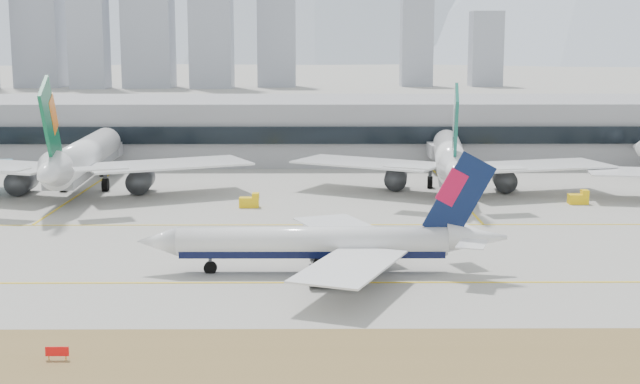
{
  "coord_description": "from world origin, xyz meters",
  "views": [
    {
      "loc": [
        -1.39,
        -111.91,
        29.73
      ],
      "look_at": [
        -0.48,
        18.0,
        7.5
      ],
      "focal_mm": 50.0,
      "sensor_mm": 36.0,
      "label": 1
    }
  ],
  "objects_px": {
    "taxiing_airliner": "(326,243)",
    "widebody_cathay": "(450,159)",
    "terminal": "(319,128)",
    "widebody_eva": "(82,160)"
  },
  "relations": [
    {
      "from": "taxiing_airliner",
      "to": "widebody_cathay",
      "type": "relative_size",
      "value": 0.75
    },
    {
      "from": "terminal",
      "to": "widebody_eva",
      "type": "bearing_deg",
      "value": -131.72
    },
    {
      "from": "widebody_eva",
      "to": "terminal",
      "type": "bearing_deg",
      "value": -44.5
    },
    {
      "from": "widebody_cathay",
      "to": "taxiing_airliner",
      "type": "bearing_deg",
      "value": 165.13
    },
    {
      "from": "widebody_eva",
      "to": "widebody_cathay",
      "type": "xyz_separation_m",
      "value": [
        73.03,
        3.08,
        -0.41
      ]
    },
    {
      "from": "taxiing_airliner",
      "to": "terminal",
      "type": "bearing_deg",
      "value": -89.75
    },
    {
      "from": "taxiing_airliner",
      "to": "terminal",
      "type": "distance_m",
      "value": 115.05
    },
    {
      "from": "widebody_eva",
      "to": "terminal",
      "type": "distance_m",
      "value": 70.71
    },
    {
      "from": "taxiing_airliner",
      "to": "widebody_eva",
      "type": "xyz_separation_m",
      "value": [
        -47.19,
        62.22,
        2.59
      ]
    },
    {
      "from": "widebody_eva",
      "to": "terminal",
      "type": "xyz_separation_m",
      "value": [
        47.06,
        52.77,
        1.04
      ]
    }
  ]
}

